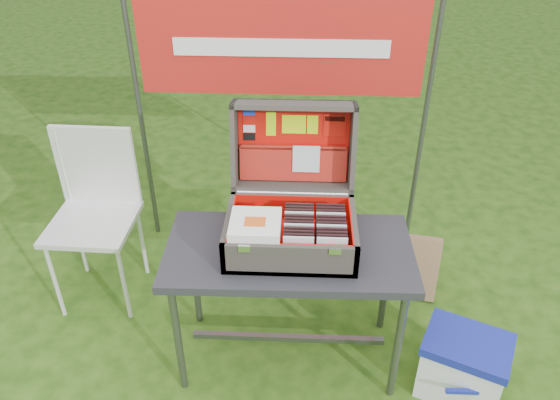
{
  "coord_description": "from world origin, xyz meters",
  "views": [
    {
      "loc": [
        0.13,
        -1.89,
        2.25
      ],
      "look_at": [
        0.04,
        0.1,
        0.94
      ],
      "focal_mm": 35.0,
      "sensor_mm": 36.0,
      "label": 1
    }
  ],
  "objects_px": {
    "table": "(288,305)",
    "chair": "(93,225)",
    "cooler": "(462,366)",
    "cardboard_box": "(406,266)",
    "suitcase": "(292,189)"
  },
  "relations": [
    {
      "from": "table",
      "to": "cardboard_box",
      "type": "bearing_deg",
      "value": 36.6
    },
    {
      "from": "cooler",
      "to": "cardboard_box",
      "type": "relative_size",
      "value": 1.0
    },
    {
      "from": "chair",
      "to": "cardboard_box",
      "type": "height_order",
      "value": "chair"
    },
    {
      "from": "table",
      "to": "chair",
      "type": "relative_size",
      "value": 1.15
    },
    {
      "from": "chair",
      "to": "cardboard_box",
      "type": "xyz_separation_m",
      "value": [
        1.76,
        0.09,
        -0.3
      ]
    },
    {
      "from": "table",
      "to": "cardboard_box",
      "type": "height_order",
      "value": "table"
    },
    {
      "from": "suitcase",
      "to": "chair",
      "type": "distance_m",
      "value": 1.25
    },
    {
      "from": "cooler",
      "to": "suitcase",
      "type": "bearing_deg",
      "value": -173.13
    },
    {
      "from": "chair",
      "to": "cooler",
      "type": "bearing_deg",
      "value": -15.59
    },
    {
      "from": "table",
      "to": "cooler",
      "type": "distance_m",
      "value": 0.87
    },
    {
      "from": "chair",
      "to": "cardboard_box",
      "type": "bearing_deg",
      "value": 4.81
    },
    {
      "from": "table",
      "to": "cooler",
      "type": "xyz_separation_m",
      "value": [
        0.84,
        -0.18,
        -0.18
      ]
    },
    {
      "from": "chair",
      "to": "cardboard_box",
      "type": "relative_size",
      "value": 2.57
    },
    {
      "from": "suitcase",
      "to": "cardboard_box",
      "type": "bearing_deg",
      "value": 33.5
    },
    {
      "from": "cooler",
      "to": "chair",
      "type": "bearing_deg",
      "value": -173.27
    }
  ]
}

